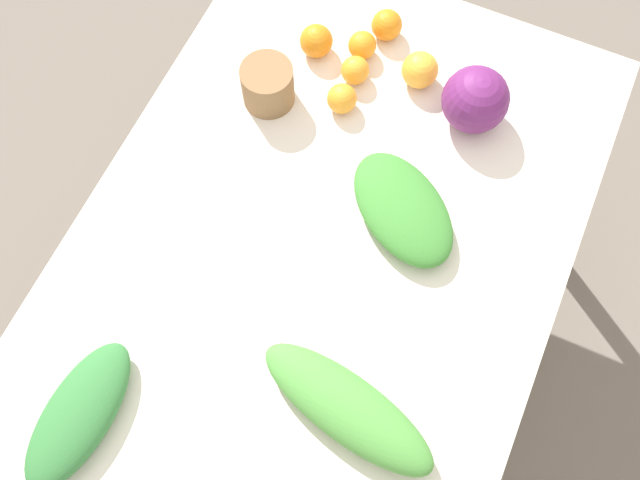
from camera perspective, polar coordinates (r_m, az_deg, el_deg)
name	(u,v)px	position (r m, az deg, el deg)	size (l,w,h in m)	color
ground_plane	(320,337)	(2.21, 0.00, -7.74)	(8.00, 8.00, 0.00)	#70665B
dining_table	(320,259)	(1.56, 0.00, -1.56)	(1.43, 0.98, 0.77)	silver
cabbage_purple	(475,100)	(1.58, 12.32, 10.91)	(0.15, 0.15, 0.15)	#6B2366
paper_bag	(268,85)	(1.60, -4.21, 12.27)	(0.12, 0.12, 0.10)	olive
greens_bunch_dandelion	(347,408)	(1.35, 2.20, -13.29)	(0.37, 0.12, 0.08)	#4C933D
greens_bunch_kale	(79,414)	(1.42, -18.72, -13.08)	(0.29, 0.13, 0.06)	#337538
greens_bunch_chard	(403,209)	(1.48, 6.64, 2.49)	(0.28, 0.17, 0.07)	#3D8433
orange_0	(362,45)	(1.68, 3.39, 15.29)	(0.06, 0.06, 0.06)	orange
orange_1	(355,70)	(1.64, 2.83, 13.41)	(0.06, 0.06, 0.06)	orange
orange_2	(420,70)	(1.65, 8.00, 13.33)	(0.08, 0.08, 0.08)	#F9A833
orange_3	(316,41)	(1.68, -0.30, 15.64)	(0.08, 0.08, 0.08)	orange
orange_4	(342,99)	(1.60, 1.76, 11.24)	(0.07, 0.07, 0.07)	orange
orange_5	(387,25)	(1.72, 5.36, 16.75)	(0.07, 0.07, 0.07)	orange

